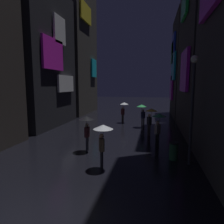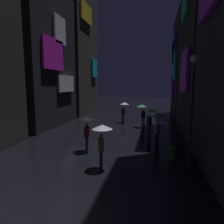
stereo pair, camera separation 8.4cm
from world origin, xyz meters
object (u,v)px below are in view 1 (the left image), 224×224
pedestrian_far_right_yellow (151,114)px  pedestrian_near_crossing_clear (124,107)px  pedestrian_midstreet_left_black (87,124)px  trash_bin (174,151)px  pedestrian_midstreet_centre_green (159,121)px  pedestrian_foreground_right_clear (103,134)px  pedestrian_foreground_left_green (142,109)px  streetlamp_right_near (193,98)px

pedestrian_far_right_yellow → pedestrian_near_crossing_clear: bearing=120.2°
pedestrian_midstreet_left_black → pedestrian_far_right_yellow: (3.55, 4.55, 0.00)m
pedestrian_far_right_yellow → trash_bin: (1.28, -4.80, -1.20)m
pedestrian_midstreet_centre_green → pedestrian_foreground_right_clear: same height
pedestrian_foreground_right_clear → pedestrian_foreground_left_green: bearing=82.9°
pedestrian_midstreet_centre_green → streetlamp_right_near: (1.45, -2.65, 1.63)m
pedestrian_near_crossing_clear → pedestrian_far_right_yellow: same height
pedestrian_near_crossing_clear → streetlamp_right_near: (4.77, -10.13, 1.63)m
pedestrian_midstreet_left_black → streetlamp_right_near: size_ratio=0.41×
pedestrian_far_right_yellow → trash_bin: pedestrian_far_right_yellow is taller
pedestrian_far_right_yellow → trash_bin: bearing=-75.0°
pedestrian_near_crossing_clear → pedestrian_foreground_left_green: same height
pedestrian_foreground_left_green → streetlamp_right_near: streetlamp_right_near is taller
pedestrian_far_right_yellow → pedestrian_foreground_left_green: size_ratio=1.00×
pedestrian_near_crossing_clear → trash_bin: size_ratio=2.28×
pedestrian_foreground_left_green → trash_bin: pedestrian_foreground_left_green is taller
pedestrian_near_crossing_clear → trash_bin: (4.07, -9.60, -1.20)m
pedestrian_midstreet_left_black → pedestrian_foreground_left_green: (2.73, 7.49, 0.00)m
pedestrian_midstreet_left_black → pedestrian_foreground_left_green: same height
pedestrian_far_right_yellow → streetlamp_right_near: 5.92m
pedestrian_foreground_right_clear → pedestrian_far_right_yellow: 7.06m
pedestrian_midstreet_left_black → pedestrian_near_crossing_clear: 9.38m
pedestrian_midstreet_centre_green → pedestrian_far_right_yellow: size_ratio=1.00×
pedestrian_foreground_right_clear → pedestrian_foreground_left_green: same height
pedestrian_midstreet_centre_green → pedestrian_foreground_left_green: 5.79m
pedestrian_near_crossing_clear → pedestrian_midstreet_left_black: bearing=-94.6°
pedestrian_near_crossing_clear → pedestrian_foreground_left_green: size_ratio=1.00×
pedestrian_near_crossing_clear → pedestrian_foreground_right_clear: same height
pedestrian_foreground_right_clear → trash_bin: pedestrian_foreground_right_clear is taller
pedestrian_midstreet_centre_green → streetlamp_right_near: size_ratio=0.41×
pedestrian_foreground_right_clear → pedestrian_far_right_yellow: bearing=73.3°
pedestrian_far_right_yellow → trash_bin: 5.11m
pedestrian_foreground_left_green → streetlamp_right_near: bearing=-71.3°
pedestrian_far_right_yellow → pedestrian_midstreet_left_black: bearing=-127.9°
trash_bin → pedestrian_midstreet_left_black: bearing=177.0°
streetlamp_right_near → pedestrian_foreground_left_green: bearing=108.7°
pedestrian_midstreet_left_black → pedestrian_near_crossing_clear: (0.76, 9.35, 0.00)m
pedestrian_midstreet_left_black → pedestrian_midstreet_centre_green: (4.08, 1.86, 0.00)m
pedestrian_foreground_right_clear → trash_bin: 4.03m
pedestrian_near_crossing_clear → pedestrian_foreground_left_green: (1.97, -1.86, 0.00)m
pedestrian_midstreet_centre_green → pedestrian_foreground_left_green: same height
streetlamp_right_near → pedestrian_foreground_right_clear: bearing=-160.3°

